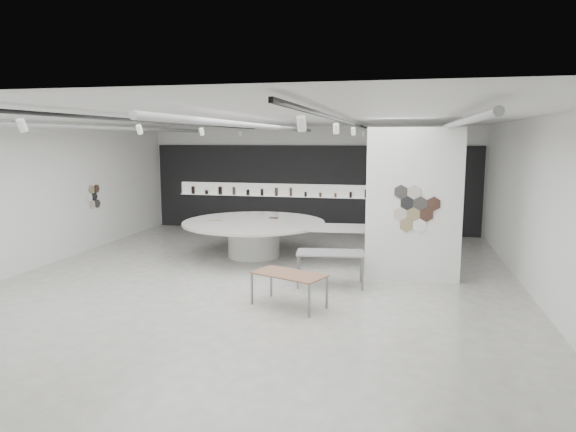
% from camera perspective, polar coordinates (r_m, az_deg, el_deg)
% --- Properties ---
extents(room, '(12.02, 14.02, 3.82)m').
position_cam_1_polar(room, '(11.85, -3.76, 2.45)').
color(room, '#B9B8AE').
rests_on(room, ground).
extents(back_wall_display, '(11.80, 0.27, 3.10)m').
position_cam_1_polar(back_wall_display, '(18.62, 2.35, 3.04)').
color(back_wall_display, black).
rests_on(back_wall_display, ground).
extents(partition_column, '(2.20, 0.38, 3.60)m').
position_cam_1_polar(partition_column, '(12.39, 13.77, 1.22)').
color(partition_column, white).
rests_on(partition_column, ground).
extents(display_island, '(5.37, 4.33, 1.03)m').
position_cam_1_polar(display_island, '(14.58, -3.50, -1.98)').
color(display_island, white).
rests_on(display_island, ground).
extents(sample_table_wood, '(1.62, 1.22, 0.68)m').
position_cam_1_polar(sample_table_wood, '(10.28, 0.10, -6.68)').
color(sample_table_wood, brown).
rests_on(sample_table_wood, ground).
extents(sample_table_stone, '(1.61, 0.96, 0.78)m').
position_cam_1_polar(sample_table_stone, '(11.74, 4.72, -4.34)').
color(sample_table_stone, gray).
rests_on(sample_table_stone, ground).
extents(kitchen_counter, '(1.77, 0.84, 1.35)m').
position_cam_1_polar(kitchen_counter, '(18.07, 12.36, -0.69)').
color(kitchen_counter, white).
rests_on(kitchen_counter, ground).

